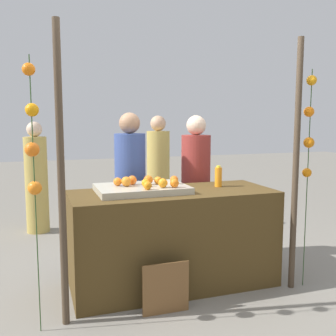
# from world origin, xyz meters

# --- Properties ---
(ground_plane) EXTENTS (24.00, 24.00, 0.00)m
(ground_plane) POSITION_xyz_m (0.00, 0.00, 0.00)
(ground_plane) COLOR gray
(stall_counter) EXTENTS (1.91, 0.77, 0.91)m
(stall_counter) POSITION_xyz_m (0.00, 0.00, 0.45)
(stall_counter) COLOR #4C3819
(stall_counter) RESTS_ON ground_plane
(orange_tray) EXTENTS (0.82, 0.56, 0.06)m
(orange_tray) POSITION_xyz_m (-0.29, 0.05, 0.94)
(orange_tray) COLOR #B2AD99
(orange_tray) RESTS_ON stall_counter
(orange_0) EXTENTS (0.07, 0.07, 0.07)m
(orange_0) POSITION_xyz_m (-0.27, -0.03, 1.01)
(orange_0) COLOR orange
(orange_0) RESTS_ON orange_tray
(orange_1) EXTENTS (0.08, 0.08, 0.08)m
(orange_1) POSITION_xyz_m (-0.50, 0.11, 1.01)
(orange_1) COLOR orange
(orange_1) RESTS_ON orange_tray
(orange_2) EXTENTS (0.09, 0.09, 0.09)m
(orange_2) POSITION_xyz_m (-0.43, 0.05, 1.01)
(orange_2) COLOR orange
(orange_2) RESTS_ON orange_tray
(orange_3) EXTENTS (0.08, 0.08, 0.08)m
(orange_3) POSITION_xyz_m (-0.04, -0.14, 1.01)
(orange_3) COLOR orange
(orange_3) RESTS_ON orange_tray
(orange_4) EXTENTS (0.07, 0.07, 0.07)m
(orange_4) POSITION_xyz_m (-0.13, 0.07, 1.01)
(orange_4) COLOR orange
(orange_4) RESTS_ON orange_tray
(orange_5) EXTENTS (0.09, 0.09, 0.09)m
(orange_5) POSITION_xyz_m (-0.22, 0.09, 1.01)
(orange_5) COLOR orange
(orange_5) RESTS_ON orange_tray
(orange_6) EXTENTS (0.09, 0.09, 0.09)m
(orange_6) POSITION_xyz_m (-0.36, 0.13, 1.01)
(orange_6) COLOR orange
(orange_6) RESTS_ON orange_tray
(orange_7) EXTENTS (0.08, 0.08, 0.08)m
(orange_7) POSITION_xyz_m (0.03, 0.05, 1.01)
(orange_7) COLOR orange
(orange_7) RESTS_ON orange_tray
(orange_8) EXTENTS (0.08, 0.08, 0.08)m
(orange_8) POSITION_xyz_m (-0.14, -0.11, 1.01)
(orange_8) COLOR orange
(orange_8) RESTS_ON orange_tray
(orange_9) EXTENTS (0.08, 0.08, 0.08)m
(orange_9) POSITION_xyz_m (-0.30, -0.17, 1.01)
(orange_9) COLOR orange
(orange_9) RESTS_ON orange_tray
(juice_bottle) EXTENTS (0.07, 0.07, 0.21)m
(juice_bottle) POSITION_xyz_m (0.51, 0.08, 1.01)
(juice_bottle) COLOR orange
(juice_bottle) RESTS_ON stall_counter
(chalkboard_sign) EXTENTS (0.39, 0.03, 0.44)m
(chalkboard_sign) POSITION_xyz_m (-0.25, -0.52, 0.21)
(chalkboard_sign) COLOR brown
(chalkboard_sign) RESTS_ON ground_plane
(vendor_left) EXTENTS (0.33, 0.33, 1.65)m
(vendor_left) POSITION_xyz_m (-0.25, 0.66, 0.77)
(vendor_left) COLOR #384C8C
(vendor_left) RESTS_ON ground_plane
(vendor_right) EXTENTS (0.32, 0.32, 1.62)m
(vendor_right) POSITION_xyz_m (0.49, 0.62, 0.75)
(vendor_right) COLOR maroon
(vendor_right) RESTS_ON ground_plane
(crowd_person_0) EXTENTS (0.31, 0.31, 1.54)m
(crowd_person_0) POSITION_xyz_m (-1.21, 2.28, 0.72)
(crowd_person_0) COLOR tan
(crowd_person_0) RESTS_ON ground_plane
(crowd_person_1) EXTENTS (0.33, 0.33, 1.62)m
(crowd_person_1) POSITION_xyz_m (0.45, 1.91, 0.76)
(crowd_person_1) COLOR tan
(crowd_person_1) RESTS_ON ground_plane
(canopy_post_left) EXTENTS (0.06, 0.06, 2.30)m
(canopy_post_left) POSITION_xyz_m (-1.03, -0.43, 1.15)
(canopy_post_left) COLOR #473828
(canopy_post_left) RESTS_ON ground_plane
(canopy_post_right) EXTENTS (0.06, 0.06, 2.30)m
(canopy_post_right) POSITION_xyz_m (1.03, -0.43, 1.15)
(canopy_post_right) COLOR #473828
(canopy_post_right) RESTS_ON ground_plane
(garland_strand_left) EXTENTS (0.11, 0.11, 2.02)m
(garland_strand_left) POSITION_xyz_m (-1.23, -0.47, 1.45)
(garland_strand_left) COLOR #2D4C23
(garland_strand_left) RESTS_ON ground_plane
(garland_strand_right) EXTENTS (0.10, 0.11, 2.02)m
(garland_strand_right) POSITION_xyz_m (1.16, -0.43, 1.50)
(garland_strand_right) COLOR #2D4C23
(garland_strand_right) RESTS_ON ground_plane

